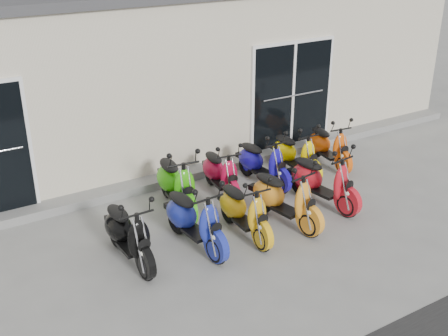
{
  "coord_description": "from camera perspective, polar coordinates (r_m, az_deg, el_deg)",
  "views": [
    {
      "loc": [
        -4.41,
        -6.6,
        4.5
      ],
      "look_at": [
        0.0,
        0.6,
        0.75
      ],
      "focal_mm": 45.0,
      "sensor_mm": 36.0,
      "label": 1
    }
  ],
  "objects": [
    {
      "name": "scooter_front_black",
      "position": [
        7.99,
        -9.76,
        -5.89
      ],
      "size": [
        0.6,
        1.56,
        1.14
      ],
      "primitive_type": null,
      "rotation": [
        0.0,
        0.0,
        0.02
      ],
      "color": "black",
      "rests_on": "ground"
    },
    {
      "name": "front_step",
      "position": [
        10.65,
        -4.0,
        -0.68
      ],
      "size": [
        14.0,
        0.4,
        0.15
      ],
      "primitive_type": "cube",
      "color": "gray",
      "rests_on": "ground"
    },
    {
      "name": "scooter_front_orange_a",
      "position": [
        8.53,
        2.07,
        -3.66
      ],
      "size": [
        0.59,
        1.51,
        1.1
      ],
      "primitive_type": null,
      "rotation": [
        0.0,
        0.0,
        -0.03
      ],
      "color": "gold",
      "rests_on": "ground"
    },
    {
      "name": "scooter_back_blue",
      "position": [
        10.23,
        3.96,
        1.18
      ],
      "size": [
        0.68,
        1.54,
        1.11
      ],
      "primitive_type": null,
      "rotation": [
        0.0,
        0.0,
        0.09
      ],
      "color": "#170F9B",
      "rests_on": "ground"
    },
    {
      "name": "scooter_back_green",
      "position": [
        9.29,
        -4.89,
        -0.9
      ],
      "size": [
        0.81,
        1.72,
        1.23
      ],
      "primitive_type": null,
      "rotation": [
        0.0,
        0.0,
        -0.12
      ],
      "color": "#35B70D",
      "rests_on": "ground"
    },
    {
      "name": "scooter_front_red",
      "position": [
        9.57,
        10.07,
        -0.56
      ],
      "size": [
        0.8,
        1.67,
        1.19
      ],
      "primitive_type": null,
      "rotation": [
        0.0,
        0.0,
        0.14
      ],
      "color": "red",
      "rests_on": "ground"
    },
    {
      "name": "scooter_back_yellow",
      "position": [
        10.66,
        7.3,
        2.0
      ],
      "size": [
        0.54,
        1.49,
        1.1
      ],
      "primitive_type": null,
      "rotation": [
        0.0,
        0.0,
        -0.0
      ],
      "color": "#FFDD00",
      "rests_on": "ground"
    },
    {
      "name": "scooter_front_blue",
      "position": [
        8.22,
        -3.04,
        -4.49
      ],
      "size": [
        0.71,
        1.64,
        1.18
      ],
      "primitive_type": null,
      "rotation": [
        0.0,
        0.0,
        0.08
      ],
      "color": "#1C299D",
      "rests_on": "ground"
    },
    {
      "name": "scooter_front_orange_b",
      "position": [
        8.89,
        6.22,
        -2.31
      ],
      "size": [
        0.81,
        1.67,
        1.18
      ],
      "primitive_type": null,
      "rotation": [
        0.0,
        0.0,
        0.15
      ],
      "color": "orange",
      "rests_on": "ground"
    },
    {
      "name": "scooter_back_red",
      "position": [
        9.8,
        -0.34,
        0.1
      ],
      "size": [
        0.71,
        1.52,
        1.08
      ],
      "primitive_type": null,
      "rotation": [
        0.0,
        0.0,
        -0.13
      ],
      "color": "#AD0B31",
      "rests_on": "ground"
    },
    {
      "name": "door_right",
      "position": [
        11.69,
        6.92,
        7.67
      ],
      "size": [
        2.02,
        0.08,
        2.22
      ],
      "primitive_type": "cube",
      "color": "black",
      "rests_on": "front_step"
    },
    {
      "name": "scooter_back_extra",
      "position": [
        11.2,
        10.68,
        2.8
      ],
      "size": [
        0.71,
        1.52,
        1.08
      ],
      "primitive_type": null,
      "rotation": [
        0.0,
        0.0,
        -0.13
      ],
      "color": "#E0530B",
      "rests_on": "ground"
    },
    {
      "name": "building",
      "position": [
        12.93,
        -10.9,
        10.56
      ],
      "size": [
        14.0,
        6.0,
        3.2
      ],
      "primitive_type": "cube",
      "color": "beige",
      "rests_on": "ground"
    },
    {
      "name": "ground",
      "position": [
        9.13,
        1.98,
        -5.61
      ],
      "size": [
        80.0,
        80.0,
        0.0
      ],
      "primitive_type": "plane",
      "color": "gray",
      "rests_on": "ground"
    }
  ]
}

